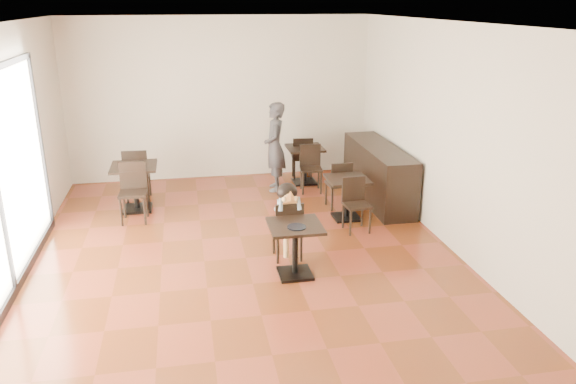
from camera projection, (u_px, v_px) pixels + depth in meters
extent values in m
cube|color=brown|center=(246.00, 258.00, 7.97)|extent=(6.00, 8.00, 0.01)
cube|color=white|center=(240.00, 23.00, 6.92)|extent=(6.00, 8.00, 0.01)
cube|color=beige|center=(221.00, 99.00, 11.16)|extent=(6.00, 0.01, 3.20)
cube|color=beige|center=(309.00, 298.00, 3.73)|extent=(6.00, 0.01, 3.20)
cube|color=beige|center=(1.00, 160.00, 6.92)|extent=(0.01, 8.00, 3.20)
cube|color=beige|center=(453.00, 139.00, 7.97)|extent=(0.01, 8.00, 3.20)
cylinder|color=black|center=(297.00, 227.00, 7.15)|extent=(0.24, 0.24, 0.01)
imported|color=#3C3B40|center=(275.00, 147.00, 10.57)|extent=(0.47, 0.65, 1.69)
cube|color=black|center=(378.00, 173.00, 10.13)|extent=(0.60, 2.40, 1.00)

